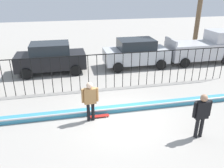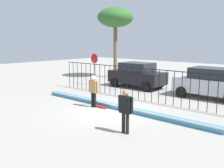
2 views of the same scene
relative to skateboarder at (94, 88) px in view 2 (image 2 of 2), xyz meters
name	(u,v)px [view 2 (image 2 of 2)]	position (x,y,z in m)	size (l,w,h in m)	color
ground_plane	(111,111)	(1.21, 0.04, -1.02)	(60.00, 60.00, 0.00)	#9E9991
bowl_coping_ledge	(117,107)	(1.21, 0.50, -0.90)	(11.00, 0.41, 0.27)	teal
perimeter_fence	(145,81)	(1.21, 3.07, 0.16)	(14.04, 0.04, 1.94)	black
skateboarder	(94,88)	(0.00, 0.00, 0.00)	(0.69, 0.26, 1.71)	black
skateboard	(101,107)	(0.39, 0.15, -0.96)	(0.80, 0.20, 0.07)	#A51E19
camera_operator	(126,107)	(3.74, -1.96, 0.02)	(0.70, 0.26, 1.73)	black
parked_car_black	(137,75)	(-1.73, 6.29, -0.05)	(4.30, 2.12, 1.90)	black
parked_car_silver	(211,83)	(3.88, 6.26, -0.05)	(4.30, 2.12, 1.90)	#B7BABF
stop_sign	(94,65)	(-4.98, 4.96, 0.59)	(0.76, 0.07, 2.50)	slate
palm_tree_short	(115,18)	(-6.42, 9.20, 4.56)	(3.36, 3.36, 6.60)	brown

